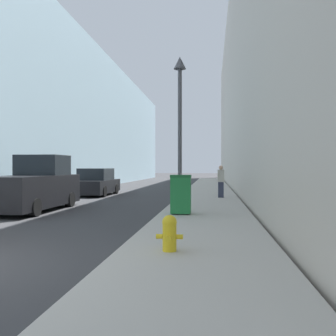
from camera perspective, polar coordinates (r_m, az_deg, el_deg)
sidewalk_right at (r=23.48m, az=6.19°, el=-3.86°), size 3.11×60.00×0.15m
building_left_glass at (r=35.27m, az=-19.39°, el=7.03°), size 12.00×60.00×11.89m
building_right_stone at (r=32.95m, az=20.07°, el=11.60°), size 12.00×60.00×16.52m
fire_hydrant at (r=7.05m, az=0.23°, el=-9.75°), size 0.50×0.39×0.67m
trash_bin at (r=12.46m, az=1.97°, el=-3.98°), size 0.67×0.60×1.30m
lamppost at (r=14.88m, az=1.82°, el=8.56°), size 0.48×0.48×5.91m
pickup_truck at (r=15.71m, az=-19.70°, el=-2.72°), size 2.02×5.20×2.21m
parked_sedan_near at (r=23.17m, az=-10.88°, el=-2.26°), size 1.95×4.50×1.63m
pedestrian_on_sidewalk at (r=19.36m, az=8.06°, el=-2.03°), size 0.33×0.22×1.64m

